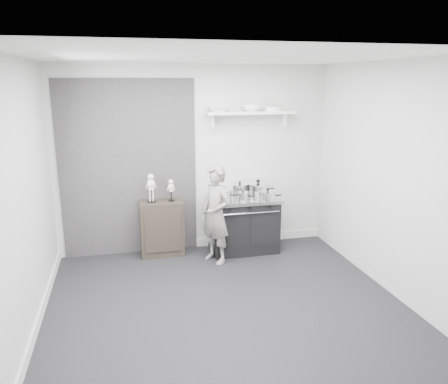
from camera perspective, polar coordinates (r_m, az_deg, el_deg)
The scene contains 16 objects.
ground at distance 5.17m, azimuth -0.06°, elevation -14.18°, with size 4.00×4.00×0.00m, color black.
room_shell at distance 4.74m, azimuth -1.53°, elevation 4.27°, with size 4.02×3.62×2.71m.
wall_shelf at distance 6.38m, azimuth 3.49°, elevation 10.22°, with size 1.30×0.26×0.24m.
stove at distance 6.47m, azimuth 2.57°, elevation -4.19°, with size 1.01×0.63×0.81m.
side_cabinet at distance 6.39m, azimuth -8.11°, elevation -4.67°, with size 0.61×0.36×0.80m, color black.
child at distance 5.99m, azimuth -1.08°, elevation -2.99°, with size 0.50×0.33×1.36m, color slate.
pot_front_left at distance 6.16m, azimuth -0.04°, elevation -0.42°, with size 0.32×0.23×0.20m.
pot_back_left at distance 6.44m, azimuth 2.07°, elevation 0.29°, with size 0.33×0.25×0.22m.
pot_back_right at distance 6.51m, azimuth 4.46°, elevation 0.42°, with size 0.42×0.33×0.24m.
pot_front_right at distance 6.24m, azimuth 5.71°, elevation -0.44°, with size 0.33×0.24×0.17m.
pot_front_center at distance 6.18m, azimuth 2.49°, elevation -0.56°, with size 0.25×0.16×0.16m.
skeleton_full at distance 6.20m, azimuth -9.51°, elevation 0.79°, with size 0.13×0.08×0.47m, color white, non-canonical shape.
skeleton_torso at distance 6.24m, azimuth -6.93°, elevation 0.44°, with size 0.10×0.06×0.36m, color white, non-canonical shape.
bowl_large at distance 6.25m, azimuth -0.73°, elevation 10.79°, with size 0.31×0.31×0.08m, color white.
bowl_small at distance 6.38m, azimuth 3.71°, elevation 10.88°, with size 0.27×0.27×0.09m, color white.
plate_stack at distance 6.48m, azimuth 6.44°, elevation 10.76°, with size 0.25×0.25×0.06m, color white.
Camera 1 is at (-1.05, -4.41, 2.47)m, focal length 35.00 mm.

